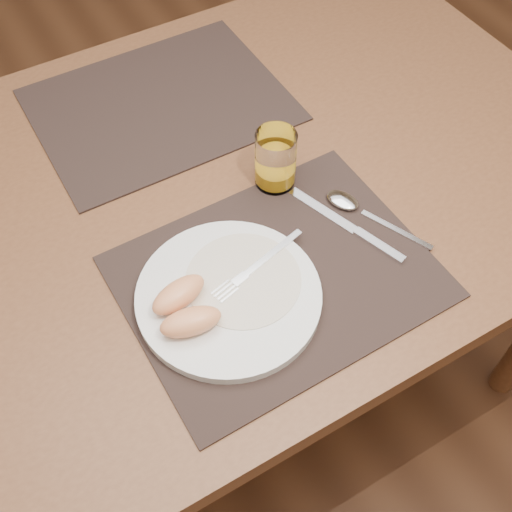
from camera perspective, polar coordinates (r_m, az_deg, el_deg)
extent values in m
plane|color=#58331E|center=(1.71, -2.84, -10.91)|extent=(5.00, 5.00, 0.00)
cube|color=brown|center=(1.10, -4.38, 5.61)|extent=(1.40, 0.90, 0.04)
cylinder|color=brown|center=(1.83, 8.60, 12.49)|extent=(0.06, 0.06, 0.71)
cube|color=#2E211D|center=(0.96, 1.93, -1.84)|extent=(0.45, 0.36, 0.00)
cube|color=#2E211D|center=(1.23, -8.52, 13.16)|extent=(0.45, 0.35, 0.00)
cylinder|color=white|center=(0.93, -2.44, -3.60)|extent=(0.27, 0.27, 0.02)
cylinder|color=white|center=(0.94, -1.14, -2.09)|extent=(0.17, 0.17, 0.00)
cube|color=silver|center=(0.96, 1.57, 0.33)|extent=(0.11, 0.04, 0.00)
cube|color=silver|center=(0.93, -1.44, -2.09)|extent=(0.03, 0.02, 0.00)
cube|color=silver|center=(0.92, -2.79, -3.17)|extent=(0.04, 0.03, 0.00)
cube|color=silver|center=(1.04, 5.95, 4.07)|extent=(0.06, 0.13, 0.00)
cube|color=silver|center=(1.01, 10.89, 0.94)|extent=(0.04, 0.09, 0.01)
cube|color=silver|center=(1.03, 12.39, 2.27)|extent=(0.06, 0.12, 0.00)
ellipsoid|color=silver|center=(1.05, 7.70, 4.95)|extent=(0.06, 0.07, 0.01)
cylinder|color=white|center=(1.04, 1.75, 8.60)|extent=(0.07, 0.07, 0.10)
cylinder|color=#F5A514|center=(1.07, 1.70, 7.33)|extent=(0.06, 0.06, 0.03)
ellipsoid|color=#F39E63|center=(0.88, -5.83, -5.83)|extent=(0.09, 0.06, 0.03)
ellipsoid|color=#F39E63|center=(0.91, -6.91, -3.41)|extent=(0.09, 0.06, 0.03)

